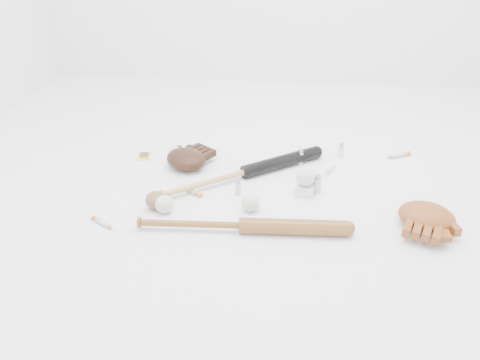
# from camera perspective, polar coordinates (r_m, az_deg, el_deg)

# --- Properties ---
(bat_dark) EXTENTS (0.72, 0.54, 0.06)m
(bat_dark) POSITION_cam_1_polar(r_m,az_deg,el_deg) (2.10, 0.61, 1.00)
(bat_dark) COLOR black
(bat_dark) RESTS_ON ground
(bat_wood) EXTENTS (0.83, 0.11, 0.06)m
(bat_wood) POSITION_cam_1_polar(r_m,az_deg,el_deg) (1.76, 0.20, -5.56)
(bat_wood) COLOR brown
(bat_wood) RESTS_ON ground
(glove_dark) EXTENTS (0.33, 0.33, 0.09)m
(glove_dark) POSITION_cam_1_polar(r_m,az_deg,el_deg) (2.19, -6.59, 2.58)
(glove_dark) COLOR black
(glove_dark) RESTS_ON ground
(glove_tan) EXTENTS (0.32, 0.32, 0.09)m
(glove_tan) POSITION_cam_1_polar(r_m,az_deg,el_deg) (1.91, 21.80, -4.13)
(glove_tan) COLOR brown
(glove_tan) RESTS_ON ground
(trading_card) EXTENTS (0.07, 0.09, 0.00)m
(trading_card) POSITION_cam_1_polar(r_m,az_deg,el_deg) (2.34, -11.65, 2.87)
(trading_card) COLOR gold
(trading_card) RESTS_ON ground
(pedestal) EXTENTS (0.09, 0.09, 0.04)m
(pedestal) POSITION_cam_1_polar(r_m,az_deg,el_deg) (2.01, 7.89, -1.12)
(pedestal) COLOR white
(pedestal) RESTS_ON ground
(baseball_on_pedestal) EXTENTS (0.08, 0.08, 0.08)m
(baseball_on_pedestal) POSITION_cam_1_polar(r_m,az_deg,el_deg) (1.97, 8.01, 0.41)
(baseball_on_pedestal) COLOR silver
(baseball_on_pedestal) RESTS_ON pedestal
(baseball_left) EXTENTS (0.07, 0.07, 0.07)m
(baseball_left) POSITION_cam_1_polar(r_m,az_deg,el_deg) (1.89, -9.22, -2.94)
(baseball_left) COLOR silver
(baseball_left) RESTS_ON ground
(baseball_upper) EXTENTS (0.07, 0.07, 0.07)m
(baseball_upper) POSITION_cam_1_polar(r_m,az_deg,el_deg) (2.28, -7.93, 3.30)
(baseball_upper) COLOR silver
(baseball_upper) RESTS_ON ground
(baseball_mid) EXTENTS (0.07, 0.07, 0.07)m
(baseball_mid) POSITION_cam_1_polar(r_m,az_deg,el_deg) (1.87, 1.30, -2.76)
(baseball_mid) COLOR silver
(baseball_mid) RESTS_ON ground
(baseball_aged) EXTENTS (0.08, 0.08, 0.08)m
(baseball_aged) POSITION_cam_1_polar(r_m,az_deg,el_deg) (1.91, -10.33, -2.44)
(baseball_aged) COLOR brown
(baseball_aged) RESTS_ON ground
(syringe_0) EXTENTS (0.14, 0.10, 0.02)m
(syringe_0) POSITION_cam_1_polar(r_m,az_deg,el_deg) (1.88, -16.30, -5.12)
(syringe_0) COLOR #ADBCC6
(syringe_0) RESTS_ON ground
(syringe_1) EXTENTS (0.15, 0.12, 0.02)m
(syringe_1) POSITION_cam_1_polar(r_m,az_deg,el_deg) (2.02, -6.18, -1.22)
(syringe_1) COLOR #ADBCC6
(syringe_1) RESTS_ON ground
(syringe_2) EXTENTS (0.08, 0.13, 0.02)m
(syringe_2) POSITION_cam_1_polar(r_m,az_deg,el_deg) (2.21, 11.01, 1.29)
(syringe_2) COLOR #ADBCC6
(syringe_2) RESTS_ON ground
(syringe_3) EXTENTS (0.12, 0.14, 0.02)m
(syringe_3) POSITION_cam_1_polar(r_m,az_deg,el_deg) (1.96, 21.39, -4.45)
(syringe_3) COLOR #ADBCC6
(syringe_3) RESTS_ON ground
(syringe_4) EXTENTS (0.16, 0.10, 0.02)m
(syringe_4) POSITION_cam_1_polar(r_m,az_deg,el_deg) (2.41, 18.64, 2.84)
(syringe_4) COLOR #ADBCC6
(syringe_4) RESTS_ON ground
(vial_0) EXTENTS (0.03, 0.03, 0.07)m
(vial_0) POSITION_cam_1_polar(r_m,az_deg,el_deg) (2.34, 12.21, 3.60)
(vial_0) COLOR silver
(vial_0) RESTS_ON ground
(vial_1) EXTENTS (0.03, 0.03, 0.07)m
(vial_1) POSITION_cam_1_polar(r_m,az_deg,el_deg) (2.23, 7.36, 2.86)
(vial_1) COLOR silver
(vial_1) RESTS_ON ground
(vial_2) EXTENTS (0.03, 0.03, 0.07)m
(vial_2) POSITION_cam_1_polar(r_m,az_deg,el_deg) (1.98, -0.23, -0.87)
(vial_2) COLOR silver
(vial_2) RESTS_ON ground
(vial_3) EXTENTS (0.04, 0.04, 0.08)m
(vial_3) POSITION_cam_1_polar(r_m,az_deg,el_deg) (2.01, 9.38, -0.47)
(vial_3) COLOR silver
(vial_3) RESTS_ON ground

